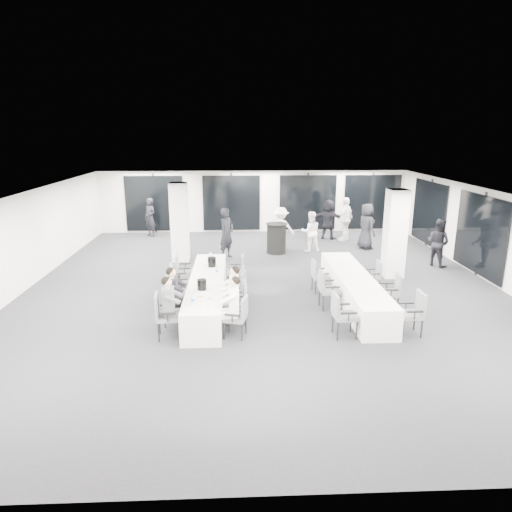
{
  "coord_description": "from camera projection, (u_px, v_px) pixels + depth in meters",
  "views": [
    {
      "loc": [
        -0.79,
        -12.8,
        4.51
      ],
      "look_at": [
        -0.23,
        -0.2,
        1.06
      ],
      "focal_mm": 32.0,
      "sensor_mm": 36.0,
      "label": 1
    }
  ],
  "objects": [
    {
      "name": "column_right",
      "position": [
        395.0,
        234.0,
        14.33
      ],
      "size": [
        0.6,
        0.6,
        2.8
      ],
      "primitive_type": "cube",
      "color": "silver",
      "rests_on": "floor"
    },
    {
      "name": "chair_side_right_mid",
      "position": [
        392.0,
        290.0,
        11.79
      ],
      "size": [
        0.54,
        0.59,
        0.98
      ],
      "rotation": [
        0.0,
        0.0,
        1.47
      ],
      "color": "#52555A",
      "rests_on": "floor"
    },
    {
      "name": "plate_c",
      "position": [
        204.0,
        286.0,
        11.44
      ],
      "size": [
        0.18,
        0.18,
        0.03
      ],
      "color": "white",
      "rests_on": "banquet_table_main"
    },
    {
      "name": "plate_a",
      "position": [
        201.0,
        297.0,
        10.69
      ],
      "size": [
        0.22,
        0.22,
        0.03
      ],
      "color": "white",
      "rests_on": "banquet_table_main"
    },
    {
      "name": "seated_guest_d",
      "position": [
        232.0,
        291.0,
        10.93
      ],
      "size": [
        0.5,
        0.38,
        1.44
      ],
      "rotation": [
        0.0,
        0.0,
        1.57
      ],
      "color": "white",
      "rests_on": "floor"
    },
    {
      "name": "chair_main_right_far",
      "position": [
        238.0,
        269.0,
        13.57
      ],
      "size": [
        0.51,
        0.56,
        0.97
      ],
      "rotation": [
        0.0,
        0.0,
        1.54
      ],
      "color": "#52555A",
      "rests_on": "floor"
    },
    {
      "name": "chair_main_left_near",
      "position": [
        164.0,
        313.0,
        10.19
      ],
      "size": [
        0.58,
        0.63,
        1.04
      ],
      "rotation": [
        0.0,
        0.0,
        -1.46
      ],
      "color": "#52555A",
      "rests_on": "floor"
    },
    {
      "name": "ice_bucket_far",
      "position": [
        212.0,
        262.0,
        13.1
      ],
      "size": [
        0.24,
        0.24,
        0.28
      ],
      "primitive_type": "cylinder",
      "color": "black",
      "rests_on": "banquet_table_main"
    },
    {
      "name": "cocktail_table",
      "position": [
        276.0,
        238.0,
        17.37
      ],
      "size": [
        0.83,
        0.83,
        1.15
      ],
      "color": "black",
      "rests_on": "floor"
    },
    {
      "name": "standing_guest_b",
      "position": [
        311.0,
        229.0,
        17.54
      ],
      "size": [
        0.89,
        0.58,
        1.77
      ],
      "primitive_type": "imported",
      "rotation": [
        0.0,
        0.0,
        3.21
      ],
      "color": "white",
      "rests_on": "floor"
    },
    {
      "name": "seated_guest_a",
      "position": [
        171.0,
        303.0,
        10.15
      ],
      "size": [
        0.5,
        0.38,
        1.44
      ],
      "rotation": [
        0.0,
        0.0,
        -1.57
      ],
      "color": "#53565A",
      "rests_on": "floor"
    },
    {
      "name": "standing_guest_e",
      "position": [
        367.0,
        223.0,
        17.9
      ],
      "size": [
        0.88,
        1.12,
        2.04
      ],
      "primitive_type": "imported",
      "rotation": [
        0.0,
        0.0,
        1.89
      ],
      "color": "black",
      "rests_on": "floor"
    },
    {
      "name": "column_left",
      "position": [
        180.0,
        222.0,
        16.16
      ],
      "size": [
        0.6,
        0.6,
        2.8
      ],
      "primitive_type": "cube",
      "color": "silver",
      "rests_on": "floor"
    },
    {
      "name": "chair_side_right_far",
      "position": [
        374.0,
        274.0,
        13.27
      ],
      "size": [
        0.45,
        0.5,
        0.88
      ],
      "rotation": [
        0.0,
        0.0,
        1.57
      ],
      "color": "#52555A",
      "rests_on": "floor"
    },
    {
      "name": "room",
      "position": [
        290.0,
        234.0,
        14.31
      ],
      "size": [
        14.04,
        16.04,
        2.84
      ],
      "color": "black",
      "rests_on": "ground"
    },
    {
      "name": "chair_side_right_near",
      "position": [
        414.0,
        311.0,
        10.36
      ],
      "size": [
        0.51,
        0.58,
        1.01
      ],
      "rotation": [
        0.0,
        0.0,
        1.57
      ],
      "color": "#52555A",
      "rests_on": "floor"
    },
    {
      "name": "water_bottle_b",
      "position": [
        217.0,
        270.0,
        12.45
      ],
      "size": [
        0.07,
        0.07,
        0.21
      ],
      "primitive_type": "cylinder",
      "color": "silver",
      "rests_on": "banquet_table_main"
    },
    {
      "name": "chair_main_right_near",
      "position": [
        239.0,
        314.0,
        10.22
      ],
      "size": [
        0.59,
        0.61,
        0.96
      ],
      "rotation": [
        0.0,
        0.0,
        1.32
      ],
      "color": "#52555A",
      "rests_on": "floor"
    },
    {
      "name": "standing_guest_g",
      "position": [
        150.0,
        215.0,
        20.05
      ],
      "size": [
        0.9,
        0.89,
        1.92
      ],
      "primitive_type": "imported",
      "rotation": [
        0.0,
        0.0,
        -0.74
      ],
      "color": "black",
      "rests_on": "floor"
    },
    {
      "name": "chair_side_left_far",
      "position": [
        318.0,
        274.0,
        13.18
      ],
      "size": [
        0.51,
        0.56,
        0.94
      ],
      "rotation": [
        0.0,
        0.0,
        -1.5
      ],
      "color": "#52555A",
      "rests_on": "floor"
    },
    {
      "name": "chair_main_right_fourth",
      "position": [
        238.0,
        281.0,
        12.56
      ],
      "size": [
        0.55,
        0.58,
        0.91
      ],
      "rotation": [
        0.0,
        0.0,
        1.34
      ],
      "color": "#52555A",
      "rests_on": "floor"
    },
    {
      "name": "ice_bucket_near",
      "position": [
        202.0,
        285.0,
        11.18
      ],
      "size": [
        0.23,
        0.23,
        0.26
      ],
      "primitive_type": "cylinder",
      "color": "black",
      "rests_on": "banquet_table_main"
    },
    {
      "name": "seated_guest_b",
      "position": [
        175.0,
        292.0,
        10.84
      ],
      "size": [
        0.5,
        0.38,
        1.44
      ],
      "rotation": [
        0.0,
        0.0,
        -1.57
      ],
      "color": "black",
      "rests_on": "floor"
    },
    {
      "name": "seated_guest_c",
      "position": [
        231.0,
        303.0,
        10.17
      ],
      "size": [
        0.5,
        0.38,
        1.44
      ],
      "rotation": [
        0.0,
        0.0,
        1.57
      ],
      "color": "white",
      "rests_on": "floor"
    },
    {
      "name": "chair_main_right_mid",
      "position": [
        238.0,
        288.0,
        11.92
      ],
      "size": [
        0.58,
        0.62,
        0.99
      ],
      "rotation": [
        0.0,
        0.0,
        1.39
      ],
      "color": "#52555A",
      "rests_on": "floor"
    },
    {
      "name": "chair_side_left_near",
      "position": [
        341.0,
        312.0,
        10.25
      ],
      "size": [
        0.55,
        0.6,
        1.02
      ],
      "rotation": [
        0.0,
        0.0,
        -1.51
      ],
      "color": "#52555A",
      "rests_on": "floor"
    },
    {
      "name": "banquet_table_main",
      "position": [
        207.0,
        292.0,
        12.14
      ],
      "size": [
        0.9,
        5.0,
        0.75
      ],
      "primitive_type": "cube",
      "color": "silver",
      "rests_on": "floor"
    },
    {
      "name": "standing_guest_c",
      "position": [
        281.0,
        225.0,
        17.99
      ],
      "size": [
        1.28,
        0.79,
        1.86
      ],
      "primitive_type": "imported",
      "rotation": [
        0.0,
        0.0,
        2.98
      ],
      "color": "white",
      "rests_on": "floor"
    },
    {
      "name": "chair_main_left_mid",
      "position": [
        174.0,
        289.0,
        11.87
      ],
      "size": [
        0.59,
        0.61,
        0.96
      ],
      "rotation": [
        0.0,
        0.0,
        -1.83
      ],
      "color": "#52555A",
      "rests_on": "floor"
    },
    {
      "name": "plate_b",
      "position": [
        210.0,
        299.0,
        10.58
      ],
      "size": [
        0.18,
        0.18,
        0.03
      ],
      "color": "white",
      "rests_on": "banquet_table_main"
    },
    {
      "name": "chair_main_left_far",
      "position": [
        182.0,
        269.0,
        13.61
      ],
      "size": [
        0.51,
        0.57,
        0.97
      ],
      "rotation": [
        0.0,
        0.0,
        -1.52
      ],
      "color": "#52555A",
      "rests_on": "floor"
    },
    {
      "name": "standing_guest_f",
      "position": [
        329.0,
        217.0,
        19.57
      ],
      "size": [
        1.9,
        1.41,
        1.95
      ],
      "primitive_type": "imported",
      "rotation": [
        0.0,
        0.0,
        2.68
      ],
      "color": "black",
      "rests_on": "floor"
    },
    {
      "name": "standing_guest_d",
      "position": [
        346.0,
        216.0,
        19.29
      ],
      "size": [
        1.31,
        1.39,
        2.09
      ],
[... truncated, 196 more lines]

